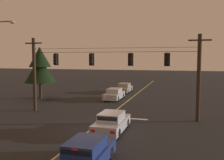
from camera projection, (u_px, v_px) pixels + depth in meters
ground_plane at (90, 130)px, 18.15m from camera, size 180.00×180.00×0.00m
lane_centre_stripe at (124, 104)px, 28.48m from camera, size 0.14×60.00×0.01m
stop_bar_paint at (128, 118)px, 21.64m from camera, size 3.40×0.36×0.01m
signal_span_assembly at (109, 75)px, 22.40m from camera, size 17.01×0.32×7.13m
traffic_light_leftmost at (55, 59)px, 23.69m from camera, size 0.48×0.41×1.22m
traffic_light_left_inner at (91, 59)px, 22.72m from camera, size 0.48×0.41×1.22m
traffic_light_centre at (130, 59)px, 21.74m from camera, size 0.48×0.41×1.22m
traffic_light_right_inner at (167, 60)px, 20.90m from camera, size 0.48×0.41×1.22m
car_waiting_near_lane at (112, 123)px, 17.74m from camera, size 1.80×4.33×1.39m
car_oncoming_lead at (114, 94)px, 31.46m from camera, size 1.80×4.42×1.39m
car_oncoming_trailing at (124, 88)px, 37.96m from camera, size 1.80×4.42×1.39m
car_waiting_second_near at (86, 155)px, 11.83m from camera, size 1.80×4.33×1.39m
street_lamp_corner at (0, 60)px, 22.17m from camera, size 2.11×0.30×8.47m
tree_verge_near at (40, 66)px, 31.99m from camera, size 3.95×3.95×6.63m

